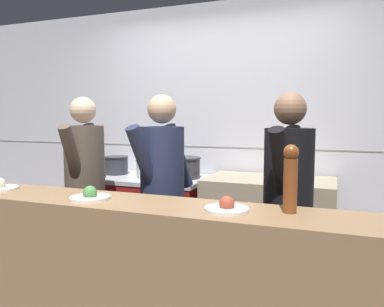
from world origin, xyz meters
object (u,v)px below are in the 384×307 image
Objects in this scene: stock_pot at (116,165)px; plated_dish_appetiser at (90,196)px; pepper_mill at (291,177)px; chef_head_cook at (85,183)px; oven_range at (151,219)px; mixing_bowl_steel at (279,174)px; chef_line at (288,200)px; plated_dish_dessert at (227,207)px; chef_sous at (162,191)px; braising_pot at (183,167)px; sauce_pot at (151,168)px.

stock_pot reaches higher than plated_dish_appetiser.
plated_dish_appetiser is 0.68× the size of pepper_mill.
plated_dish_appetiser is at bearing -175.21° from pepper_mill.
chef_head_cook reaches higher than pepper_mill.
oven_range is 4.58× the size of plated_dish_appetiser.
chef_line is at bearing -77.84° from mixing_bowl_steel.
plated_dish_appetiser is at bearing -77.47° from oven_range.
plated_dish_appetiser is 0.86m from plated_dish_dessert.
stock_pot reaches higher than mixing_bowl_steel.
chef_head_cook is 1.00× the size of chef_sous.
braising_pot is (0.34, 0.05, 0.54)m from oven_range.
chef_line is at bearing -27.81° from oven_range.
pepper_mill is 1.15m from chef_sous.
chef_line is (0.92, 0.03, -0.00)m from chef_sous.
oven_range is 2.11m from pepper_mill.
mixing_bowl_steel is at bearing 110.80° from chef_line.
plated_dish_dessert is at bearing -49.91° from sauce_pot.
chef_sous reaches higher than sauce_pot.
mixing_bowl_steel reaches higher than oven_range.
chef_line reaches higher than sauce_pot.
pepper_mill is (1.18, 0.10, 0.17)m from plated_dish_appetiser.
sauce_pot reaches higher than mixing_bowl_steel.
pepper_mill is 1.85m from chef_head_cook.
chef_line is at bearing -22.99° from stock_pot.
sauce_pot is 1.18× the size of mixing_bowl_steel.
plated_dish_dessert is (1.17, -1.39, 0.54)m from oven_range.
chef_sous is (0.75, -0.07, 0.00)m from chef_head_cook.
sauce_pot is at bearing 138.84° from pepper_mill.
plated_dish_appetiser is 1.03× the size of plated_dish_dessert.
chef_sous is (-0.76, -0.75, -0.06)m from mixing_bowl_steel.
chef_head_cook is (-0.58, -0.77, -0.07)m from braising_pot.
sauce_pot is 0.19× the size of chef_line.
braising_pot is at bearing 117.20° from chef_sous.
plated_dish_appetiser is 1.20m from pepper_mill.
chef_sous reaches higher than oven_range.
sauce_pot is 0.89m from chef_sous.
sauce_pot is 0.32m from braising_pot.
chef_head_cook is at bearing 128.69° from plated_dish_appetiser.
chef_sous reaches higher than chef_line.
mixing_bowl_steel is (1.23, 0.01, 0.00)m from sauce_pot.
braising_pot reaches higher than plated_dish_dessert.
pepper_mill is 0.22× the size of chef_sous.
stock_pot is 0.73× the size of braising_pot.
pepper_mill reaches higher than sauce_pot.
chef_head_cook is at bearing 154.52° from plated_dish_dessert.
sauce_pot is at bearing -179.74° from mixing_bowl_steel.
oven_range is at bearing 160.84° from chef_line.
mixing_bowl_steel is 1.68m from plated_dish_appetiser.
oven_range is 3.69× the size of sauce_pot.
sauce_pot is 0.85× the size of pepper_mill.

